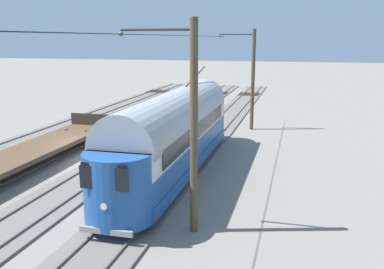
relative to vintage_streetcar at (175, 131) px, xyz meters
name	(u,v)px	position (x,y,z in m)	size (l,w,h in m)	color
ground_plane	(84,158)	(6.02, -1.39, -2.26)	(220.00, 220.00, 0.00)	gray
track_streetcar_siding	(184,163)	(0.00, -1.71, -2.20)	(2.80, 80.00, 0.18)	#666059
track_adjacent_siding	(118,158)	(4.02, -1.71, -2.20)	(2.80, 80.00, 0.18)	#666059
track_third_siding	(57,153)	(8.03, -1.71, -2.20)	(2.80, 80.00, 0.18)	#666059
track_outer_siding	(1,149)	(12.05, -1.71, -2.20)	(2.80, 80.00, 0.18)	#666059
vintage_streetcar	(175,131)	(0.00, 0.00, 0.00)	(2.65, 16.53, 4.95)	#1E4C93
flatcar_adjacent	(33,150)	(8.03, 0.64, -1.40)	(2.80, 13.94, 1.60)	brown
catenary_pole_foreground	(252,78)	(-2.53, -11.95, 1.70)	(2.82, 0.28, 7.59)	#4C3D28
catenary_pole_mid_near	(192,125)	(-2.53, 6.32, 1.70)	(2.82, 0.28, 7.59)	#4C3D28
overhead_wire_run	(131,34)	(-0.05, 5.60, 4.79)	(2.61, 40.52, 0.18)	black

